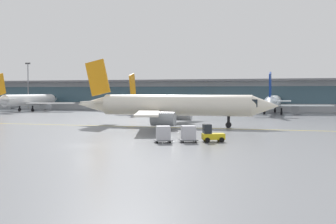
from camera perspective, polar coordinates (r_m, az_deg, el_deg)
name	(u,v)px	position (r m, az deg, el deg)	size (l,w,h in m)	color
ground_plane	(84,146)	(46.98, -11.32, -4.53)	(400.00, 400.00, 0.00)	slate
taxiway_centreline_stripe	(173,127)	(69.22, 0.67, -2.12)	(110.00, 0.36, 0.01)	yellow
terminal_concourse	(218,95)	(130.93, 6.81, 2.35)	(186.15, 11.00, 9.60)	#9EA3A8
gate_airplane_0	(29,100)	(132.93, -18.42, 1.53)	(30.80, 33.03, 10.97)	white
gate_airplane_1	(148,101)	(119.36, -2.72, 1.49)	(29.91, 32.07, 10.65)	white
gate_airplane_2	(273,102)	(112.79, 14.15, 1.32)	(29.69, 31.87, 10.57)	white
taxiing_regional_jet	(173,106)	(71.04, 0.75, 0.85)	(35.39, 32.98, 11.75)	silver
baggage_tug	(211,134)	(49.71, 5.94, -3.05)	(2.94, 2.38, 2.10)	yellow
cargo_dolly_lead	(188,133)	(49.18, 2.80, -2.91)	(2.55, 2.29, 1.94)	#595B60
cargo_dolly_trailing	(163,134)	(48.80, -0.66, -2.95)	(2.55, 2.29, 1.94)	#595B60
apron_light_mast_0	(28,84)	(148.23, -18.52, 3.65)	(1.80, 0.36, 15.57)	gray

